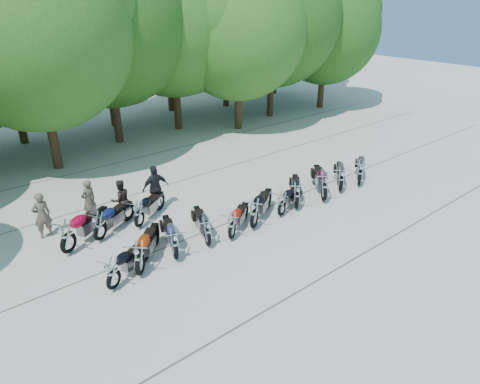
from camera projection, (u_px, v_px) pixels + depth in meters
ground at (267, 233)px, 15.30m from camera, size 90.00×90.00×0.00m
tree_3 at (32, 31)px, 18.42m from camera, size 8.70×8.70×10.67m
tree_4 at (105, 18)px, 21.95m from camera, size 9.13×9.13×11.20m
tree_5 at (172, 17)px, 24.41m from camera, size 9.04×9.04×11.10m
tree_6 at (238, 31)px, 24.76m from camera, size 8.00×8.00×9.82m
tree_7 at (273, 18)px, 27.30m from camera, size 8.79×8.79×10.79m
tree_8 at (326, 30)px, 29.95m from camera, size 7.53×7.53×9.25m
tree_11 at (2, 42)px, 22.28m from camera, size 7.56×7.56×9.28m
tree_12 at (103, 32)px, 25.42m from camera, size 7.88×7.88×9.67m
tree_13 at (166, 22)px, 28.82m from camera, size 8.31×8.31×10.20m
tree_14 at (225, 24)px, 30.25m from camera, size 8.02×8.02×9.84m
tree_15 at (277, 4)px, 33.81m from camera, size 9.67×9.67×11.86m
motorcycle_0 at (113, 273)px, 12.15m from camera, size 2.16×1.57×1.19m
motorcycle_1 at (139, 257)px, 12.73m from camera, size 2.16×2.21×1.34m
motorcycle_2 at (175, 243)px, 13.51m from camera, size 1.44×2.32×1.26m
motorcycle_3 at (207, 231)px, 14.26m from camera, size 1.42×2.25×1.22m
motorcycle_4 at (232, 225)px, 14.66m from camera, size 2.11×1.69×1.19m
motorcycle_5 at (254, 212)px, 15.28m from camera, size 2.46×1.90×1.37m
motorcycle_6 at (282, 203)px, 16.21m from camera, size 2.14×1.29×1.16m
motorcycle_7 at (297, 195)px, 16.71m from camera, size 2.11×2.15×1.31m
motorcycle_8 at (324, 186)px, 17.30m from camera, size 2.25×2.48×1.45m
motorcycle_9 at (341, 179)px, 18.18m from camera, size 2.16×2.02×1.28m
motorcycle_10 at (360, 172)px, 18.76m from camera, size 2.33×1.92×1.32m
motorcycle_11 at (67, 235)px, 13.80m from camera, size 2.53×1.94×1.41m
motorcycle_12 at (99, 225)px, 14.55m from camera, size 2.30×1.70×1.27m
motorcycle_13 at (139, 213)px, 15.39m from camera, size 2.18×1.74×1.23m
rider_0 at (42, 215)px, 14.75m from camera, size 0.64×0.44×1.69m
rider_1 at (121, 200)px, 15.99m from camera, size 0.78×0.62×1.58m
rider_2 at (156, 188)px, 16.65m from camera, size 1.12×0.54×1.84m
rider_3 at (89, 201)px, 15.85m from camera, size 0.69×0.55×1.64m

